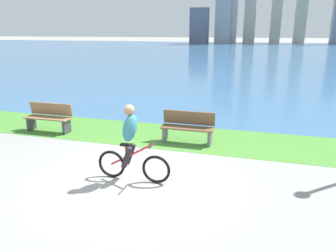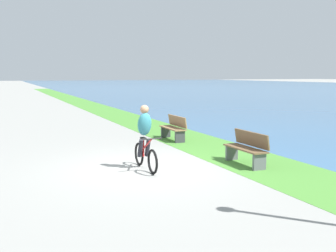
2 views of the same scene
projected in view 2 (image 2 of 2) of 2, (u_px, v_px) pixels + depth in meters
name	position (u px, v px, depth m)	size (l,w,h in m)	color
ground_plane	(147.00, 168.00, 10.25)	(300.00, 300.00, 0.00)	gray
grass_strip_bayside	(245.00, 158.00, 11.43)	(120.00, 2.37, 0.01)	#478433
cyclist_lead	(145.00, 137.00, 10.05)	(1.64, 0.52, 1.66)	black
bench_near_path	(247.00, 148.00, 10.60)	(1.50, 0.47, 0.90)	brown
bench_far_along_path	(174.00, 128.00, 14.61)	(1.50, 0.47, 0.90)	olive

